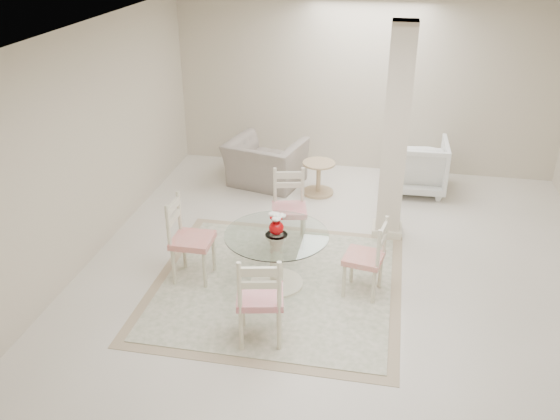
% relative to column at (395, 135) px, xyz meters
% --- Properties ---
extents(ground, '(7.00, 7.00, 0.00)m').
position_rel_column_xyz_m(ground, '(-0.50, -1.30, -1.35)').
color(ground, silver).
rests_on(ground, ground).
extents(room_shell, '(6.02, 7.02, 2.71)m').
position_rel_column_xyz_m(room_shell, '(-0.50, -1.30, 0.51)').
color(room_shell, beige).
rests_on(room_shell, ground).
extents(column, '(0.30, 0.30, 2.70)m').
position_rel_column_xyz_m(column, '(0.00, 0.00, 0.00)').
color(column, beige).
rests_on(column, ground).
extents(area_rug, '(2.77, 2.77, 0.02)m').
position_rel_column_xyz_m(area_rug, '(-1.18, -1.49, -1.34)').
color(area_rug, tan).
rests_on(area_rug, ground).
extents(dining_table, '(1.14, 1.14, 0.66)m').
position_rel_column_xyz_m(dining_table, '(-1.18, -1.49, -1.02)').
color(dining_table, '#EFE3C5').
rests_on(dining_table, ground).
extents(red_vase, '(0.19, 0.18, 0.25)m').
position_rel_column_xyz_m(red_vase, '(-1.18, -1.49, -0.57)').
color(red_vase, '#AB0508').
rests_on(red_vase, dining_table).
extents(dining_chair_east, '(0.46, 0.46, 1.00)m').
position_rel_column_xyz_m(dining_chair_east, '(-0.17, -1.47, -0.83)').
color(dining_chair_east, beige).
rests_on(dining_chair_east, ground).
extents(dining_chair_north, '(0.50, 0.50, 1.06)m').
position_rel_column_xyz_m(dining_chair_north, '(-1.23, -0.47, -0.79)').
color(dining_chair_north, beige).
rests_on(dining_chair_north, ground).
extents(dining_chair_west, '(0.44, 0.44, 1.10)m').
position_rel_column_xyz_m(dining_chair_west, '(-2.20, -1.52, -0.77)').
color(dining_chair_west, beige).
rests_on(dining_chair_west, ground).
extents(dining_chair_south, '(0.52, 0.52, 1.10)m').
position_rel_column_xyz_m(dining_chair_south, '(-1.14, -2.51, -0.77)').
color(dining_chair_south, '#F4ECC8').
rests_on(dining_chair_south, ground).
extents(recliner_taupe, '(1.27, 1.18, 0.70)m').
position_rel_column_xyz_m(recliner_taupe, '(-1.90, 1.23, -1.00)').
color(recliner_taupe, gray).
rests_on(recliner_taupe, ground).
extents(armchair_white, '(0.89, 0.91, 0.81)m').
position_rel_column_xyz_m(armchair_white, '(0.36, 1.45, -0.95)').
color(armchair_white, white).
rests_on(armchair_white, ground).
extents(side_table, '(0.48, 0.48, 0.50)m').
position_rel_column_xyz_m(side_table, '(-1.05, 1.04, -1.12)').
color(side_table, tan).
rests_on(side_table, ground).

